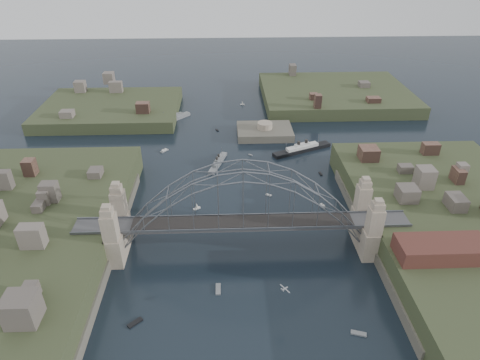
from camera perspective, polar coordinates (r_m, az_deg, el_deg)
name	(u,v)px	position (r m, az deg, el deg)	size (l,w,h in m)	color
ground	(243,248)	(110.81, 0.37, -9.25)	(500.00, 500.00, 0.00)	black
bridge	(243,209)	(103.30, 0.39, -4.01)	(84.00, 13.80, 24.60)	#49494B
shore_west	(18,248)	(121.77, -27.99, -8.15)	(50.50, 90.00, 12.00)	#353F22
shore_east	(460,237)	(125.48, 27.73, -6.85)	(50.50, 90.00, 12.00)	#353F22
headland_nw	(112,113)	(199.76, -17.07, 8.69)	(60.00, 45.00, 9.00)	#353F22
headland_ne	(335,98)	(214.01, 12.75, 10.82)	(70.00, 55.00, 9.50)	#353F22
fort_island	(265,136)	(171.24, 3.36, 6.03)	(22.00, 16.00, 9.40)	#545044
wharf_shed	(442,249)	(105.19, 25.76, -8.48)	(20.00, 8.00, 4.00)	#592D26
finger_pier	(437,329)	(100.27, 25.29, -17.87)	(4.00, 22.00, 1.40)	#49494B
naval_cruiser_near	(218,163)	(148.40, -3.03, 2.38)	(6.71, 15.71, 4.74)	gray
naval_cruiser_far	(174,118)	(186.60, -9.02, 8.28)	(13.80, 14.43, 5.92)	gray
ocean_liner	(302,149)	(159.05, 8.44, 4.20)	(23.20, 12.80, 5.88)	black
aeroplane	(284,289)	(89.18, 6.06, -14.53)	(1.83, 2.56, 0.43)	#A0A3A7
small_boat_a	(197,206)	(125.21, -5.92, -3.59)	(2.22, 1.73, 2.38)	white
small_boat_b	(269,195)	(131.37, 3.92, -2.06)	(1.95, 1.57, 0.45)	white
small_boat_c	(218,289)	(99.98, -2.99, -14.63)	(1.14, 3.44, 0.45)	white
small_boat_d	(320,174)	(145.05, 10.90, 0.83)	(1.00, 2.26, 0.45)	white
small_boat_e	(164,151)	(160.04, -10.27, 3.95)	(3.10, 3.48, 1.43)	white
small_boat_f	(250,155)	(154.66, 1.41, 3.42)	(1.51, 1.33, 0.45)	white
small_boat_g	(359,334)	(94.79, 15.84, -19.47)	(3.31, 1.92, 0.45)	white
small_boat_h	(217,130)	(175.03, -3.15, 6.79)	(1.31, 2.08, 0.45)	white
small_boat_i	(322,206)	(128.33, 11.15, -3.46)	(1.81, 2.55, 1.43)	white
small_boat_j	(135,323)	(95.97, -14.09, -18.32)	(3.21, 3.04, 0.45)	white
small_boat_k	(242,103)	(201.93, 0.34, 10.42)	(2.16, 1.05, 2.38)	white
small_boat_l	(102,181)	(145.75, -18.26, -0.11)	(2.27, 2.77, 0.45)	white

